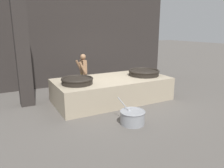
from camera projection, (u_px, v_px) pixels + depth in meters
ground_plane at (112, 100)px, 7.55m from camera, size 60.00×60.00×0.00m
back_wall at (81, 36)px, 9.48m from camera, size 8.42×0.24×4.17m
support_pillar at (21, 40)px, 6.60m from camera, size 0.41×0.41×4.17m
hearth_platform at (112, 89)px, 7.46m from camera, size 3.85×1.91×0.77m
giant_wok_near at (77, 81)px, 6.62m from camera, size 0.97×0.97×0.20m
giant_wok_far at (144, 72)px, 7.82m from camera, size 1.10×1.10×0.21m
cook at (83, 72)px, 8.26m from camera, size 0.36×0.55×1.49m
prep_bowl_vegetables at (132, 117)px, 5.64m from camera, size 0.66×0.84×0.62m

